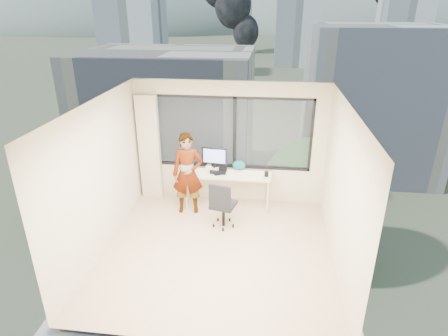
% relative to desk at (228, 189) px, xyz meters
% --- Properties ---
extents(floor, '(4.00, 4.00, 0.01)m').
position_rel_desk_xyz_m(floor, '(0.00, -1.66, -0.38)').
color(floor, tan).
rests_on(floor, ground).
extents(ceiling, '(4.00, 4.00, 0.01)m').
position_rel_desk_xyz_m(ceiling, '(0.00, -1.66, 2.23)').
color(ceiling, white).
rests_on(ceiling, ground).
extents(wall_front, '(4.00, 0.01, 2.60)m').
position_rel_desk_xyz_m(wall_front, '(0.00, -3.66, 0.93)').
color(wall_front, beige).
rests_on(wall_front, ground).
extents(wall_left, '(0.01, 4.00, 2.60)m').
position_rel_desk_xyz_m(wall_left, '(-2.00, -1.66, 0.93)').
color(wall_left, beige).
rests_on(wall_left, ground).
extents(wall_right, '(0.01, 4.00, 2.60)m').
position_rel_desk_xyz_m(wall_right, '(2.00, -1.66, 0.93)').
color(wall_right, beige).
rests_on(wall_right, ground).
extents(window_wall, '(3.30, 0.16, 1.55)m').
position_rel_desk_xyz_m(window_wall, '(0.05, 0.34, 1.15)').
color(window_wall, black).
rests_on(window_wall, ground).
extents(curtain, '(0.45, 0.14, 2.30)m').
position_rel_desk_xyz_m(curtain, '(-1.72, 0.22, 0.77)').
color(curtain, beige).
rests_on(curtain, floor).
extents(desk, '(1.80, 0.60, 0.75)m').
position_rel_desk_xyz_m(desk, '(0.00, 0.00, 0.00)').
color(desk, beige).
rests_on(desk, floor).
extents(chair, '(0.60, 0.60, 0.98)m').
position_rel_desk_xyz_m(chair, '(0.01, -0.84, 0.11)').
color(chair, black).
rests_on(chair, floor).
extents(person, '(0.67, 0.48, 1.70)m').
position_rel_desk_xyz_m(person, '(-0.77, -0.35, 0.47)').
color(person, '#2D2D33').
rests_on(person, floor).
extents(monitor, '(0.53, 0.16, 0.52)m').
position_rel_desk_xyz_m(monitor, '(-0.29, 0.09, 0.64)').
color(monitor, black).
rests_on(monitor, desk).
extents(game_console, '(0.31, 0.27, 0.07)m').
position_rel_desk_xyz_m(game_console, '(-0.34, 0.19, 0.41)').
color(game_console, white).
rests_on(game_console, desk).
extents(laptop, '(0.36, 0.38, 0.22)m').
position_rel_desk_xyz_m(laptop, '(-0.21, 0.02, 0.48)').
color(laptop, black).
rests_on(laptop, desk).
extents(cellphone, '(0.13, 0.09, 0.01)m').
position_rel_desk_xyz_m(cellphone, '(-0.21, -0.13, 0.38)').
color(cellphone, black).
rests_on(cellphone, desk).
extents(pen_cup, '(0.10, 0.10, 0.11)m').
position_rel_desk_xyz_m(pen_cup, '(0.80, -0.06, 0.43)').
color(pen_cup, black).
rests_on(pen_cup, desk).
extents(handbag, '(0.30, 0.20, 0.21)m').
position_rel_desk_xyz_m(handbag, '(0.22, 0.20, 0.48)').
color(handbag, '#0D4F4F').
rests_on(handbag, desk).
extents(exterior_ground, '(400.00, 400.00, 0.04)m').
position_rel_desk_xyz_m(exterior_ground, '(0.00, 118.34, -14.38)').
color(exterior_ground, '#515B3D').
rests_on(exterior_ground, ground).
extents(near_bldg_a, '(16.00, 12.00, 14.00)m').
position_rel_desk_xyz_m(near_bldg_a, '(-9.00, 28.34, -7.38)').
color(near_bldg_a, beige).
rests_on(near_bldg_a, exterior_ground).
extents(near_bldg_b, '(14.00, 13.00, 16.00)m').
position_rel_desk_xyz_m(near_bldg_b, '(12.00, 36.34, -6.38)').
color(near_bldg_b, beige).
rests_on(near_bldg_b, exterior_ground).
extents(far_tower_a, '(14.00, 14.00, 28.00)m').
position_rel_desk_xyz_m(far_tower_a, '(-35.00, 93.34, -0.38)').
color(far_tower_a, silver).
rests_on(far_tower_a, exterior_ground).
extents(far_tower_b, '(13.00, 13.00, 30.00)m').
position_rel_desk_xyz_m(far_tower_b, '(8.00, 118.34, 0.62)').
color(far_tower_b, silver).
rests_on(far_tower_b, exterior_ground).
extents(far_tower_c, '(15.00, 15.00, 26.00)m').
position_rel_desk_xyz_m(far_tower_c, '(45.00, 138.34, -1.38)').
color(far_tower_c, silver).
rests_on(far_tower_c, exterior_ground).
extents(far_tower_d, '(16.00, 14.00, 22.00)m').
position_rel_desk_xyz_m(far_tower_d, '(-60.00, 148.34, -3.38)').
color(far_tower_d, silver).
rests_on(far_tower_d, exterior_ground).
extents(hill_a, '(288.00, 216.00, 90.00)m').
position_rel_desk_xyz_m(hill_a, '(-120.00, 318.34, -14.38)').
color(hill_a, slate).
rests_on(hill_a, exterior_ground).
extents(hill_b, '(300.00, 220.00, 96.00)m').
position_rel_desk_xyz_m(hill_b, '(100.00, 318.34, -14.38)').
color(hill_b, slate).
rests_on(hill_b, exterior_ground).
extents(tree_a, '(7.00, 7.00, 8.00)m').
position_rel_desk_xyz_m(tree_a, '(-16.00, 20.34, -10.38)').
color(tree_a, '#194A18').
rests_on(tree_a, exterior_ground).
extents(tree_b, '(7.60, 7.60, 9.00)m').
position_rel_desk_xyz_m(tree_b, '(4.00, 16.34, -9.88)').
color(tree_b, '#194A18').
rests_on(tree_b, exterior_ground).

